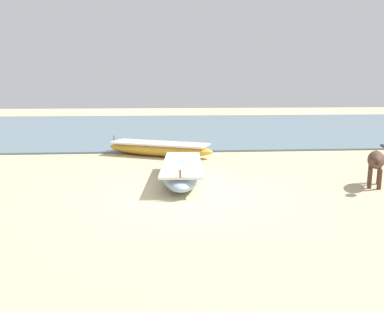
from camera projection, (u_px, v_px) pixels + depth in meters
ground at (192, 195)px, 9.68m from camera, size 80.00×80.00×0.00m
sea_water at (174, 127)px, 25.67m from camera, size 60.00×20.00×0.08m
fishing_boat_1 at (159, 149)px, 15.12m from camera, size 4.57×2.85×0.74m
fishing_boat_5 at (182, 171)px, 11.07m from camera, size 1.42×4.15×0.75m
cow_adult_dark at (376, 161)px, 10.36m from camera, size 1.00×1.43×0.99m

